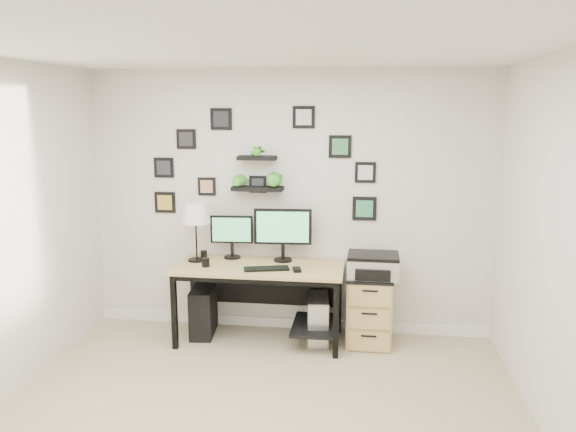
% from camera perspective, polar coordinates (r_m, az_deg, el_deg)
% --- Properties ---
extents(room, '(4.00, 4.00, 4.00)m').
position_cam_1_polar(room, '(5.88, 0.09, -10.78)').
color(room, tan).
rests_on(room, ground).
extents(desk, '(1.60, 0.70, 0.75)m').
position_cam_1_polar(desk, '(5.42, -2.49, -6.24)').
color(desk, tan).
rests_on(desk, ground).
extents(monitor_left, '(0.42, 0.18, 0.43)m').
position_cam_1_polar(monitor_left, '(5.58, -5.73, -1.77)').
color(monitor_left, black).
rests_on(monitor_left, desk).
extents(monitor_right, '(0.56, 0.19, 0.52)m').
position_cam_1_polar(monitor_right, '(5.43, -0.53, -1.46)').
color(monitor_right, black).
rests_on(monitor_right, desk).
extents(keyboard, '(0.44, 0.23, 0.02)m').
position_cam_1_polar(keyboard, '(5.22, -2.22, -5.37)').
color(keyboard, black).
rests_on(keyboard, desk).
extents(mouse, '(0.10, 0.12, 0.03)m').
position_cam_1_polar(mouse, '(5.17, 0.90, -5.47)').
color(mouse, black).
rests_on(mouse, desk).
extents(table_lamp, '(0.28, 0.28, 0.58)m').
position_cam_1_polar(table_lamp, '(5.49, -9.38, 0.15)').
color(table_lamp, black).
rests_on(table_lamp, desk).
extents(mug, '(0.07, 0.07, 0.08)m').
position_cam_1_polar(mug, '(5.37, -8.37, -4.68)').
color(mug, black).
rests_on(mug, desk).
extents(pen_cup, '(0.06, 0.06, 0.08)m').
position_cam_1_polar(pen_cup, '(5.65, -8.55, -3.89)').
color(pen_cup, black).
rests_on(pen_cup, desk).
extents(pc_tower_black, '(0.26, 0.50, 0.48)m').
position_cam_1_polar(pc_tower_black, '(5.73, -8.59, -9.48)').
color(pc_tower_black, black).
rests_on(pc_tower_black, ground).
extents(pc_tower_grey, '(0.24, 0.46, 0.44)m').
position_cam_1_polar(pc_tower_grey, '(5.51, 3.06, -10.40)').
color(pc_tower_grey, gray).
rests_on(pc_tower_grey, ground).
extents(file_cabinet, '(0.43, 0.53, 0.67)m').
position_cam_1_polar(file_cabinet, '(5.49, 8.22, -9.32)').
color(file_cabinet, tan).
rests_on(file_cabinet, ground).
extents(printer, '(0.48, 0.39, 0.21)m').
position_cam_1_polar(printer, '(5.32, 8.63, -4.98)').
color(printer, silver).
rests_on(printer, file_cabinet).
extents(wall_decor, '(2.24, 0.18, 1.10)m').
position_cam_1_polar(wall_decor, '(5.48, -2.94, 4.90)').
color(wall_decor, black).
rests_on(wall_decor, ground).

